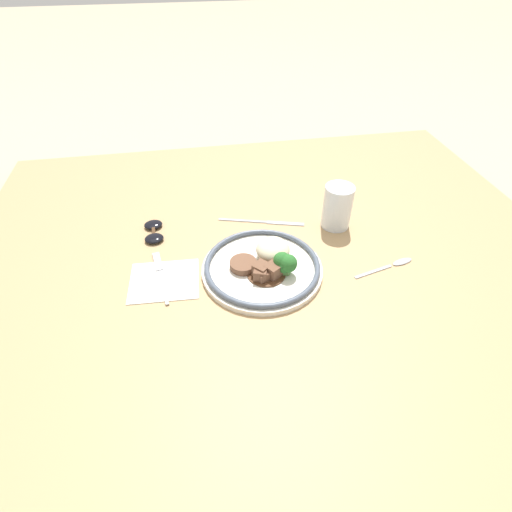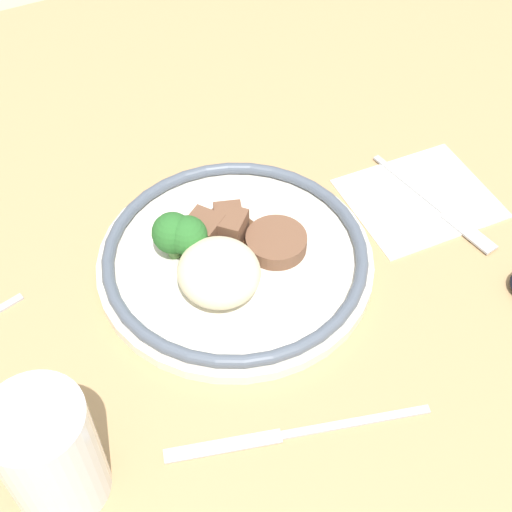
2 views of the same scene
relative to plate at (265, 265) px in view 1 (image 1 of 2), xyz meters
The scene contains 9 objects.
ground_plane 0.08m from the plate, 59.01° to the left, with size 8.00×8.00×0.00m, color tan.
dining_table 0.06m from the plate, 59.01° to the left, with size 1.41×1.22×0.05m.
napkin 0.22m from the plate, behind, with size 0.15×0.13×0.00m.
plate is the anchor object (origin of this frame).
juice_glass 0.25m from the plate, 33.60° to the left, with size 0.07×0.07×0.11m.
fork 0.23m from the plate, behind, with size 0.04×0.17×0.00m.
knife 0.18m from the plate, 79.12° to the left, with size 0.21×0.07×0.00m.
spoon 0.30m from the plate, ahead, with size 0.15×0.05×0.01m.
sunglasses 0.30m from the plate, 143.43° to the left, with size 0.05×0.10×0.01m.
Camera 1 is at (-0.16, -0.68, 0.65)m, focal length 28.00 mm.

